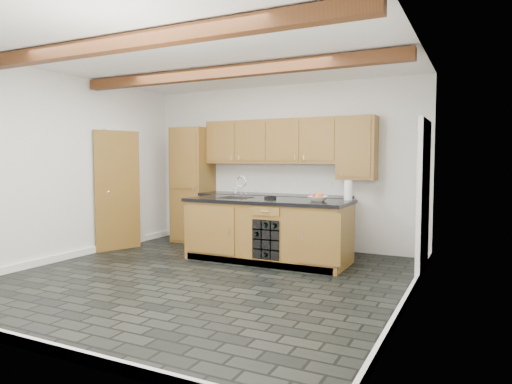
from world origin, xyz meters
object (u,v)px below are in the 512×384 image
paper_towel (348,190)px  island (268,230)px  fruit_bowl (318,199)px  kitchen_scale (270,197)px

paper_towel → island: bearing=-161.8°
fruit_bowl → paper_towel: 0.50m
island → fruit_bowl: size_ratio=8.48×
kitchen_scale → paper_towel: 1.15m
fruit_bowl → island: bearing=-179.2°
kitchen_scale → paper_towel: bearing=20.9°
kitchen_scale → fruit_bowl: bearing=2.1°
fruit_bowl → paper_towel: paper_towel is taller
island → paper_towel: (1.11, 0.37, 0.61)m
fruit_bowl → paper_towel: size_ratio=1.02×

